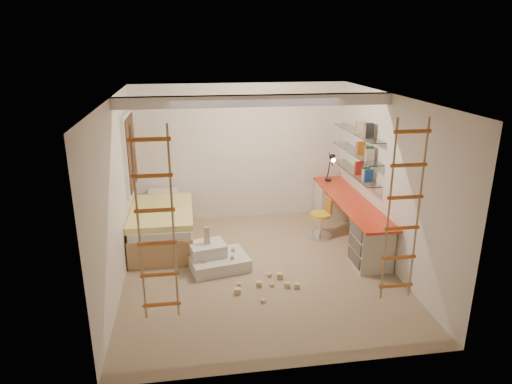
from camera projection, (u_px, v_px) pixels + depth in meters
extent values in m
plane|color=tan|center=(259.00, 269.00, 6.99)|extent=(4.50, 4.50, 0.00)
cube|color=white|center=(256.00, 101.00, 6.48)|extent=(4.00, 0.18, 0.16)
cube|color=white|center=(129.00, 153.00, 7.63)|extent=(0.06, 1.15, 1.35)
cube|color=#4C2D1E|center=(132.00, 152.00, 7.64)|extent=(0.02, 1.00, 1.20)
cylinder|color=white|center=(376.00, 261.00, 6.90)|extent=(0.27, 0.27, 0.33)
cube|color=red|center=(351.00, 201.00, 7.78)|extent=(0.55, 2.80, 0.04)
cube|color=beige|center=(330.00, 200.00, 8.94)|extent=(0.52, 0.55, 0.71)
cube|color=beige|center=(372.00, 246.00, 6.97)|extent=(0.52, 0.55, 0.71)
cube|color=#4C4742|center=(356.00, 231.00, 6.85)|extent=(0.02, 0.50, 0.18)
cube|color=#4C4742|center=(355.00, 245.00, 6.92)|extent=(0.02, 0.50, 0.18)
cube|color=#4C4742|center=(354.00, 258.00, 6.99)|extent=(0.02, 0.50, 0.18)
cube|color=white|center=(355.00, 172.00, 7.95)|extent=(0.25, 1.80, 0.01)
cube|color=white|center=(356.00, 153.00, 7.84)|extent=(0.25, 1.80, 0.01)
cube|color=white|center=(358.00, 132.00, 7.73)|extent=(0.25, 1.80, 0.01)
cube|color=#AD7F51|center=(163.00, 230.00, 7.87)|extent=(1.00, 2.00, 0.45)
cube|color=white|center=(162.00, 215.00, 7.78)|extent=(0.95, 1.95, 0.12)
cube|color=#FFEF35|center=(161.00, 212.00, 7.60)|extent=(1.02, 1.60, 0.10)
cube|color=white|center=(164.00, 193.00, 8.49)|extent=(0.55, 0.35, 0.12)
cylinder|color=black|center=(328.00, 180.00, 8.85)|extent=(0.14, 0.14, 0.02)
cylinder|color=black|center=(329.00, 170.00, 8.79)|extent=(0.02, 0.15, 0.36)
cylinder|color=black|center=(331.00, 159.00, 8.61)|extent=(0.02, 0.27, 0.20)
cone|color=black|center=(333.00, 158.00, 8.49)|extent=(0.12, 0.14, 0.15)
cylinder|color=#FFEABF|center=(333.00, 160.00, 8.46)|extent=(0.08, 0.04, 0.08)
cylinder|color=gold|center=(321.00, 215.00, 8.01)|extent=(0.40, 0.40, 0.05)
cube|color=#B36622|center=(329.00, 205.00, 7.98)|extent=(0.05, 0.29, 0.27)
cylinder|color=silver|center=(320.00, 225.00, 8.07)|extent=(0.05, 0.05, 0.38)
cylinder|color=silver|center=(320.00, 236.00, 8.14)|extent=(0.46, 0.46, 0.05)
cube|color=silver|center=(219.00, 262.00, 7.02)|extent=(0.99, 0.84, 0.19)
cube|color=silver|center=(207.00, 249.00, 7.00)|extent=(0.61, 0.53, 0.19)
cube|color=#CCB284|center=(207.00, 241.00, 6.96)|extent=(0.09, 0.09, 0.08)
cube|color=#CCB284|center=(207.00, 237.00, 6.93)|extent=(0.08, 0.08, 0.07)
cube|color=#CCB284|center=(207.00, 231.00, 6.90)|extent=(0.07, 0.07, 0.12)
cube|color=#CCB284|center=(232.00, 258.00, 6.88)|extent=(0.06, 0.06, 0.06)
cube|color=#CCB284|center=(233.00, 250.00, 7.13)|extent=(0.06, 0.06, 0.06)
cube|color=#CCB284|center=(203.00, 261.00, 6.78)|extent=(0.06, 0.06, 0.06)
cube|color=#CCB284|center=(239.00, 284.00, 6.50)|extent=(0.07, 0.07, 0.07)
cube|color=#CCB284|center=(272.00, 285.00, 6.48)|extent=(0.07, 0.07, 0.07)
cube|color=#CCB284|center=(238.00, 292.00, 6.30)|extent=(0.07, 0.07, 0.07)
cube|color=#CCB284|center=(280.00, 276.00, 6.71)|extent=(0.07, 0.07, 0.07)
cube|color=#CCB284|center=(263.00, 300.00, 6.09)|extent=(0.07, 0.07, 0.07)
cube|color=#CCB284|center=(259.00, 284.00, 6.49)|extent=(0.07, 0.07, 0.07)
cube|color=#CCB284|center=(287.00, 285.00, 6.47)|extent=(0.07, 0.07, 0.07)
cube|color=#CCB284|center=(297.00, 286.00, 6.45)|extent=(0.07, 0.07, 0.07)
cube|color=#CCB284|center=(269.00, 275.00, 6.76)|extent=(0.07, 0.07, 0.07)
cube|color=#194CA5|center=(355.00, 166.00, 7.92)|extent=(0.14, 0.58, 0.22)
cube|color=#8C1E7F|center=(357.00, 146.00, 7.81)|extent=(0.14, 0.52, 0.22)
cube|color=yellow|center=(358.00, 126.00, 7.70)|extent=(0.14, 0.58, 0.22)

